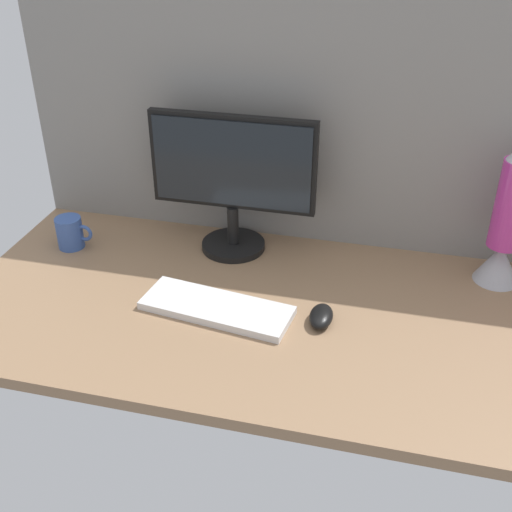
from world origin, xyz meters
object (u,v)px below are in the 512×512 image
at_px(mug_ceramic_blue, 70,233).
at_px(lava_lamp, 507,227).
at_px(mouse, 321,316).
at_px(keyboard, 217,308).
at_px(monitor, 233,177).

distance_m(mug_ceramic_blue, lava_lamp, 1.18).
xyz_separation_m(mouse, lava_lamp, (0.42, 0.29, 0.14)).
bearing_deg(keyboard, monitor, 105.60).
relative_size(keyboard, lava_lamp, 0.98).
relative_size(keyboard, mouse, 3.85).
relative_size(monitor, mouse, 4.74).
bearing_deg(mouse, keyboard, -176.59).
height_order(monitor, mug_ceramic_blue, monitor).
distance_m(monitor, lava_lamp, 0.72).
xyz_separation_m(mouse, mug_ceramic_blue, (-0.75, 0.19, 0.03)).
bearing_deg(monitor, lava_lamp, -0.27).
xyz_separation_m(keyboard, lava_lamp, (0.67, 0.31, 0.15)).
xyz_separation_m(monitor, keyboard, (0.04, -0.31, -0.21)).
xyz_separation_m(keyboard, mouse, (0.25, 0.02, 0.01)).
distance_m(mouse, lava_lamp, 0.53).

